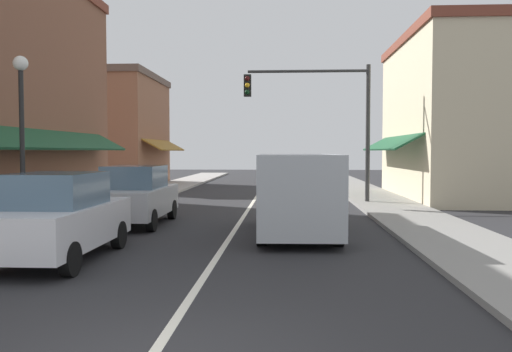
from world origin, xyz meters
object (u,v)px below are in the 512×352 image
object	(u,v)px
traffic_signal_mast_arm	(325,109)
parked_car_second_left	(136,195)
street_lamp_left_near	(22,116)
parked_car_nearest_left	(58,217)
van_in_lane	(297,192)

from	to	relation	value
traffic_signal_mast_arm	parked_car_second_left	bearing A→B (deg)	-132.64
street_lamp_left_near	parked_car_second_left	bearing A→B (deg)	55.25
traffic_signal_mast_arm	street_lamp_left_near	xyz separation A→B (m)	(-8.06, -9.46, -0.87)
parked_car_nearest_left	traffic_signal_mast_arm	world-z (taller)	traffic_signal_mast_arm
van_in_lane	traffic_signal_mast_arm	world-z (taller)	traffic_signal_mast_arm
van_in_lane	street_lamp_left_near	world-z (taller)	street_lamp_left_near
parked_car_second_left	van_in_lane	size ratio (longest dim) A/B	0.79
parked_car_nearest_left	street_lamp_left_near	size ratio (longest dim) A/B	0.91
parked_car_second_left	traffic_signal_mast_arm	world-z (taller)	traffic_signal_mast_arm
street_lamp_left_near	van_in_lane	bearing A→B (deg)	9.67
parked_car_nearest_left	traffic_signal_mast_arm	size ratio (longest dim) A/B	0.71
van_in_lane	traffic_signal_mast_arm	bearing A→B (deg)	79.78
street_lamp_left_near	traffic_signal_mast_arm	bearing A→B (deg)	49.58
parked_car_second_left	street_lamp_left_near	xyz separation A→B (m)	(-2.00, -2.88, 2.19)
van_in_lane	street_lamp_left_near	size ratio (longest dim) A/B	1.15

